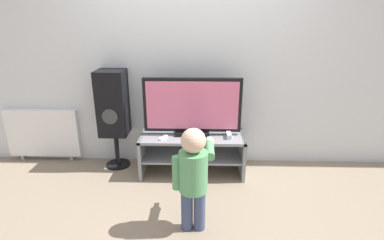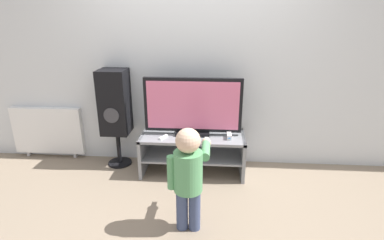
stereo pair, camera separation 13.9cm
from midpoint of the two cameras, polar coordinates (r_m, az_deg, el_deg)
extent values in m
plane|color=gray|center=(3.35, 1.02, -11.75)|extent=(16.00, 16.00, 0.00)
cube|color=silver|center=(3.46, 1.72, 12.23)|extent=(10.00, 0.06, 2.60)
cube|color=gray|center=(3.37, 1.31, -3.08)|extent=(1.16, 0.49, 0.03)
cube|color=gray|center=(3.46, 1.28, -6.72)|extent=(1.12, 0.45, 0.02)
cube|color=gray|center=(3.53, -7.95, -6.02)|extent=(0.04, 0.49, 0.46)
cube|color=gray|center=(3.48, 10.67, -6.58)|extent=(0.04, 0.49, 0.46)
cube|color=black|center=(3.38, 1.34, -2.38)|extent=(0.38, 0.20, 0.04)
cube|color=black|center=(3.27, 1.38, 2.86)|extent=(1.07, 0.05, 0.60)
cube|color=#D8668C|center=(3.24, 1.36, 2.72)|extent=(1.00, 0.01, 0.53)
cube|color=white|center=(3.32, 8.26, -2.84)|extent=(0.05, 0.19, 0.05)
cube|color=#3F8CE5|center=(3.23, 8.36, -3.49)|extent=(0.03, 0.00, 0.01)
cube|color=white|center=(3.28, -4.28, -3.29)|extent=(0.09, 0.13, 0.02)
cylinder|color=#337FD8|center=(3.27, -4.28, -3.08)|extent=(0.01, 0.01, 0.00)
cube|color=white|center=(3.25, 0.14, -3.47)|extent=(0.09, 0.13, 0.02)
cylinder|color=#337FD8|center=(3.24, 0.14, -3.25)|extent=(0.01, 0.01, 0.00)
cylinder|color=#3F4C72|center=(2.63, -0.32, -16.62)|extent=(0.10, 0.10, 0.38)
cylinder|color=#3F4C72|center=(2.62, 2.07, -16.71)|extent=(0.10, 0.10, 0.38)
cylinder|color=#599E66|center=(2.43, 0.92, -9.80)|extent=(0.23, 0.23, 0.34)
sphere|color=beige|center=(2.31, 0.95, -3.96)|extent=(0.20, 0.20, 0.20)
cylinder|color=#599E66|center=(2.45, -2.28, -9.97)|extent=(0.07, 0.07, 0.29)
cylinder|color=#599E66|center=(2.50, 4.24, -5.68)|extent=(0.07, 0.29, 0.07)
sphere|color=beige|center=(2.63, 4.26, -4.35)|extent=(0.09, 0.09, 0.09)
cube|color=white|center=(2.66, 4.26, -4.00)|extent=(0.03, 0.13, 0.02)
cylinder|color=black|center=(3.81, -12.50, -7.94)|extent=(0.28, 0.28, 0.02)
cylinder|color=black|center=(3.73, -12.72, -5.25)|extent=(0.05, 0.05, 0.41)
cube|color=black|center=(3.53, -13.42, 3.34)|extent=(0.32, 0.30, 0.75)
cylinder|color=#38383D|center=(3.42, -14.02, 0.82)|extent=(0.17, 0.01, 0.17)
cube|color=white|center=(4.15, -24.87, -1.83)|extent=(0.89, 0.08, 0.60)
cube|color=silver|center=(4.42, -27.82, -5.63)|extent=(0.03, 0.05, 0.06)
cube|color=silver|center=(4.13, -20.42, -6.24)|extent=(0.03, 0.05, 0.06)
camera|label=1|loc=(0.07, -88.75, 0.44)|focal=28.00mm
camera|label=2|loc=(0.07, 91.25, -0.44)|focal=28.00mm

